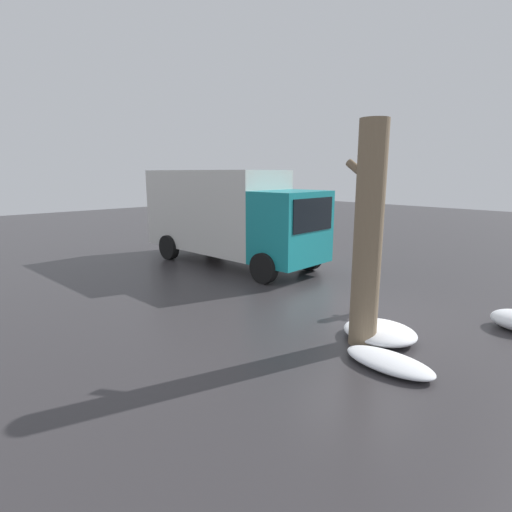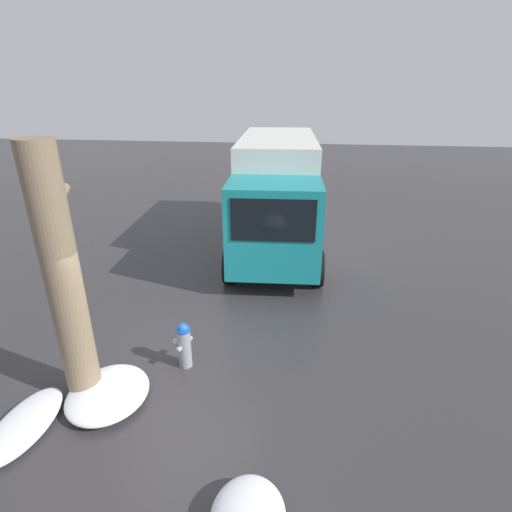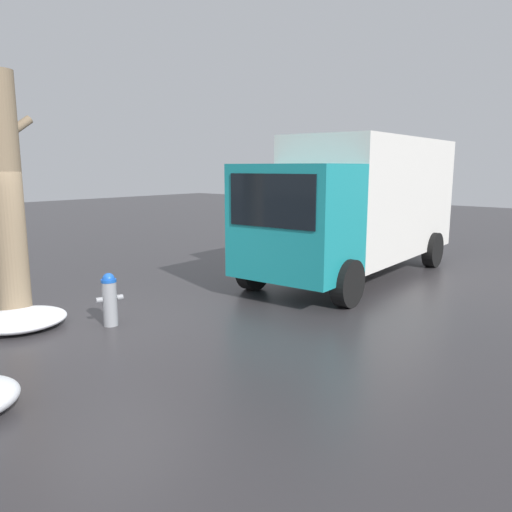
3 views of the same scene
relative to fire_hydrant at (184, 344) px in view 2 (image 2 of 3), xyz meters
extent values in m
plane|color=#333033|center=(0.00, 0.00, -0.45)|extent=(60.00, 60.00, 0.00)
cylinder|color=gray|center=(0.00, 0.00, -0.09)|extent=(0.24, 0.24, 0.73)
cylinder|color=blue|center=(0.00, 0.00, 0.30)|extent=(0.25, 0.25, 0.05)
sphere|color=blue|center=(0.00, 0.00, 0.33)|extent=(0.20, 0.20, 0.20)
cylinder|color=gray|center=(0.05, 0.16, 0.00)|extent=(0.14, 0.13, 0.11)
cylinder|color=gray|center=(-0.16, 0.04, 0.00)|extent=(0.12, 0.11, 0.09)
cylinder|color=gray|center=(0.16, -0.05, 0.00)|extent=(0.12, 0.11, 0.09)
cylinder|color=#7F6B51|center=(-0.90, 1.41, 1.58)|extent=(0.51, 0.51, 4.07)
cylinder|color=#7F6B51|center=(-0.67, 1.41, 2.72)|extent=(0.58, 0.14, 0.47)
cube|color=teal|center=(3.37, -1.29, 1.09)|extent=(1.75, 2.30, 2.18)
cube|color=black|center=(2.54, -1.33, 1.52)|extent=(0.13, 1.86, 0.96)
cube|color=silver|center=(6.87, -1.09, 1.39)|extent=(5.50, 2.51, 2.80)
cylinder|color=black|center=(3.51, -2.39, 0.00)|extent=(0.91, 0.33, 0.90)
cylinder|color=black|center=(3.39, -0.18, 0.00)|extent=(0.91, 0.33, 0.90)
cylinder|color=black|center=(8.28, -2.12, 0.00)|extent=(0.91, 0.33, 0.90)
cylinder|color=black|center=(8.16, 0.09, 0.00)|extent=(0.91, 0.33, 0.90)
ellipsoid|color=white|center=(-1.73, 1.93, -0.35)|extent=(1.54, 0.76, 0.20)
ellipsoid|color=white|center=(-1.01, 0.97, -0.31)|extent=(1.41, 1.26, 0.28)
camera|label=1|loc=(-4.66, 7.70, 2.71)|focal=28.00mm
camera|label=2|loc=(-5.66, -2.01, 4.23)|focal=28.00mm
camera|label=3|loc=(-4.43, -6.95, 2.12)|focal=35.00mm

